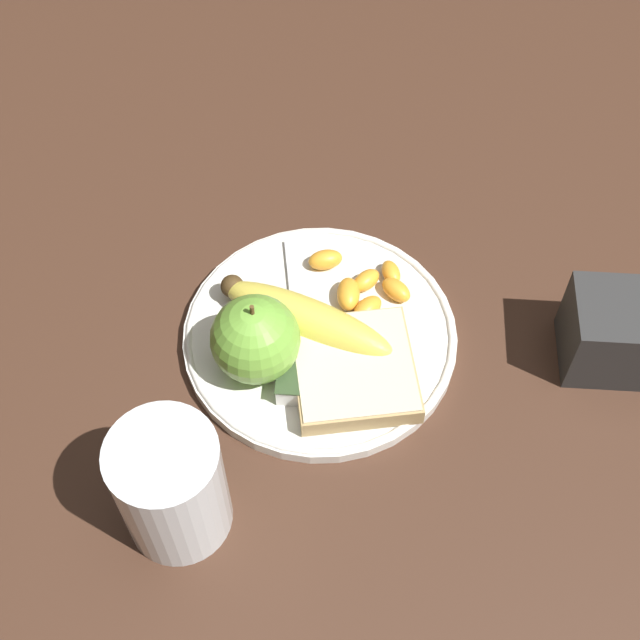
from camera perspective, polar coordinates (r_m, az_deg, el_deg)
ground_plane at (r=0.81m, az=0.00°, el=-1.28°), size 3.00×3.00×0.00m
plate at (r=0.80m, az=0.00°, el=-0.97°), size 0.25×0.25×0.01m
juice_glass at (r=0.69m, az=-9.47°, el=-10.59°), size 0.08×0.08×0.11m
apple at (r=0.75m, az=-4.17°, el=-1.23°), size 0.08×0.08×0.09m
banana at (r=0.78m, az=-1.00°, el=0.30°), size 0.10×0.17×0.04m
bread_slice at (r=0.76m, az=2.18°, el=-3.18°), size 0.12×0.12×0.02m
fork at (r=0.80m, az=-1.30°, el=-0.56°), size 0.17×0.05×0.00m
jam_packet at (r=0.76m, az=-1.59°, el=-3.94°), size 0.04×0.03×0.02m
orange_segment_0 at (r=0.79m, az=4.79°, el=-0.25°), size 0.03×0.02×0.02m
orange_segment_1 at (r=0.83m, az=0.62°, el=3.87°), size 0.03×0.04×0.02m
orange_segment_2 at (r=0.82m, az=2.97°, el=2.55°), size 0.03×0.03×0.02m
orange_segment_3 at (r=0.83m, az=4.57°, el=3.06°), size 0.03×0.02×0.01m
orange_segment_4 at (r=0.82m, az=4.90°, el=1.93°), size 0.03×0.04×0.02m
orange_segment_5 at (r=0.81m, az=1.82°, el=1.67°), size 0.04×0.02×0.02m
orange_segment_6 at (r=0.80m, az=3.06°, el=0.73°), size 0.04×0.03×0.02m
condiment_caddy at (r=0.81m, az=17.99°, el=-0.78°), size 0.07×0.07×0.07m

